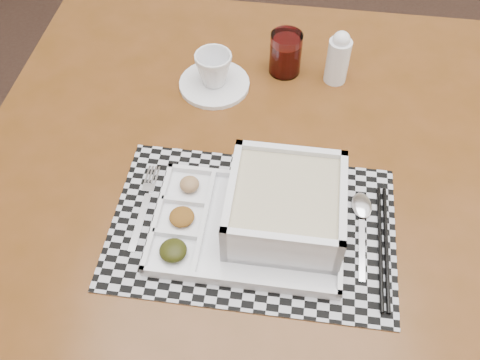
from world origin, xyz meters
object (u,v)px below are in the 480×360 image
object	(u,v)px
dining_table	(254,199)
cup	(214,69)
serving_tray	(275,212)
creamer_bottle	(338,58)
juice_glass	(285,55)

from	to	relation	value
dining_table	cup	size ratio (longest dim) A/B	15.49
serving_tray	cup	bearing A→B (deg)	108.51
dining_table	creamer_bottle	xyz separation A→B (m)	(0.17, 0.26, 0.14)
serving_tray	creamer_bottle	xyz separation A→B (m)	(0.14, 0.38, 0.02)
dining_table	juice_glass	size ratio (longest dim) A/B	12.82
juice_glass	creamer_bottle	xyz separation A→B (m)	(0.11, -0.03, 0.02)
juice_glass	serving_tray	bearing A→B (deg)	-94.55
serving_tray	juice_glass	size ratio (longest dim) A/B	3.66
dining_table	serving_tray	world-z (taller)	serving_tray
dining_table	cup	distance (m)	0.28
juice_glass	creamer_bottle	distance (m)	0.11
cup	juice_glass	distance (m)	0.16
dining_table	serving_tray	bearing A→B (deg)	-74.80
serving_tray	cup	xyz separation A→B (m)	(-0.12, 0.35, 0.01)
dining_table	cup	bearing A→B (deg)	110.10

